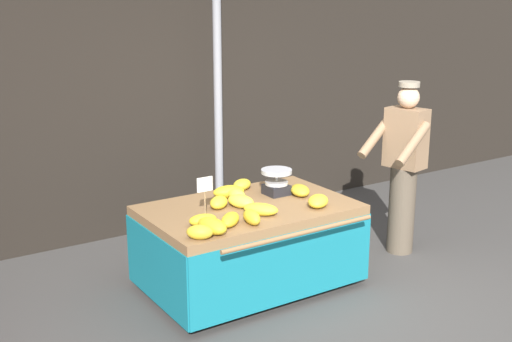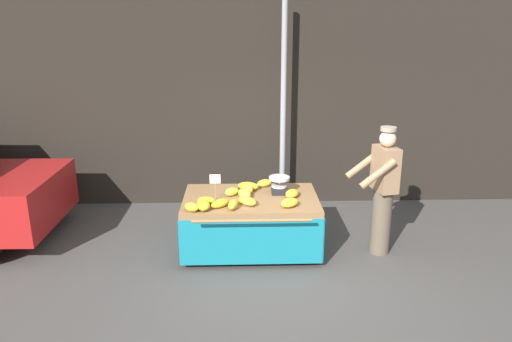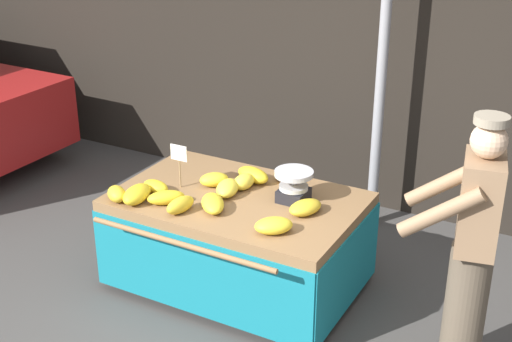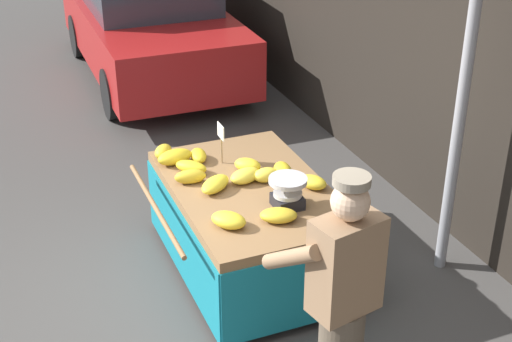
{
  "view_description": "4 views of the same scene",
  "coord_description": "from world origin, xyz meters",
  "px_view_note": "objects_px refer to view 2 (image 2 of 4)",
  "views": [
    {
      "loc": [
        -3.18,
        -3.62,
        2.5
      ],
      "look_at": [
        -0.16,
        1.01,
        1.01
      ],
      "focal_mm": 45.7,
      "sensor_mm": 36.0,
      "label": 1
    },
    {
      "loc": [
        -0.44,
        -5.15,
        2.98
      ],
      "look_at": [
        -0.25,
        0.91,
        1.11
      ],
      "focal_mm": 34.17,
      "sensor_mm": 36.0,
      "label": 2
    },
    {
      "loc": [
        2.04,
        -3.15,
        3.02
      ],
      "look_at": [
        -0.25,
        1.03,
        0.92
      ],
      "focal_mm": 49.86,
      "sensor_mm": 36.0,
      "label": 3
    },
    {
      "loc": [
        4.26,
        -0.95,
        3.45
      ],
      "look_at": [
        -0.23,
        0.89,
        0.93
      ],
      "focal_mm": 51.73,
      "sensor_mm": 36.0,
      "label": 4
    }
  ],
  "objects_px": {
    "banana_bunch_11": "(264,183)",
    "banana_bunch_4": "(247,201)",
    "banana_bunch_8": "(203,205)",
    "banana_bunch_0": "(248,189)",
    "banana_bunch_6": "(233,204)",
    "banana_cart": "(251,211)",
    "weighing_scale": "(279,185)",
    "banana_bunch_10": "(232,192)",
    "banana_bunch_5": "(248,186)",
    "price_sign": "(215,181)",
    "banana_bunch_7": "(245,194)",
    "banana_bunch_1": "(192,207)",
    "banana_bunch_9": "(206,200)",
    "banana_bunch_2": "(290,203)",
    "vendor_person": "(383,191)",
    "banana_bunch_12": "(292,193)",
    "street_pole": "(283,109)",
    "banana_bunch_3": "(220,203)"
  },
  "relations": [
    {
      "from": "banana_bunch_8",
      "to": "vendor_person",
      "type": "height_order",
      "value": "vendor_person"
    },
    {
      "from": "banana_bunch_11",
      "to": "banana_bunch_8",
      "type": "bearing_deg",
      "value": -133.13
    },
    {
      "from": "banana_bunch_2",
      "to": "banana_bunch_6",
      "type": "relative_size",
      "value": 1.05
    },
    {
      "from": "banana_bunch_8",
      "to": "banana_bunch_10",
      "type": "height_order",
      "value": "banana_bunch_8"
    },
    {
      "from": "banana_bunch_2",
      "to": "vendor_person",
      "type": "xyz_separation_m",
      "value": [
        1.23,
        0.22,
        0.07
      ]
    },
    {
      "from": "banana_bunch_3",
      "to": "banana_bunch_7",
      "type": "xyz_separation_m",
      "value": [
        0.31,
        0.34,
        0.01
      ]
    },
    {
      "from": "banana_bunch_9",
      "to": "vendor_person",
      "type": "bearing_deg",
      "value": 2.22
    },
    {
      "from": "banana_bunch_11",
      "to": "vendor_person",
      "type": "xyz_separation_m",
      "value": [
        1.51,
        -0.57,
        0.07
      ]
    },
    {
      "from": "banana_bunch_10",
      "to": "banana_bunch_4",
      "type": "bearing_deg",
      "value": -59.47
    },
    {
      "from": "banana_bunch_5",
      "to": "vendor_person",
      "type": "height_order",
      "value": "vendor_person"
    },
    {
      "from": "street_pole",
      "to": "banana_bunch_9",
      "type": "height_order",
      "value": "street_pole"
    },
    {
      "from": "banana_bunch_4",
      "to": "banana_bunch_5",
      "type": "relative_size",
      "value": 1.03
    },
    {
      "from": "banana_cart",
      "to": "banana_bunch_11",
      "type": "relative_size",
      "value": 8.09
    },
    {
      "from": "banana_bunch_1",
      "to": "banana_bunch_5",
      "type": "height_order",
      "value": "banana_bunch_5"
    },
    {
      "from": "banana_bunch_9",
      "to": "banana_bunch_0",
      "type": "bearing_deg",
      "value": 34.48
    },
    {
      "from": "banana_bunch_6",
      "to": "banana_cart",
      "type": "bearing_deg",
      "value": 60.4
    },
    {
      "from": "banana_bunch_7",
      "to": "banana_bunch_8",
      "type": "xyz_separation_m",
      "value": [
        -0.51,
        -0.41,
        0.0
      ]
    },
    {
      "from": "banana_cart",
      "to": "banana_bunch_6",
      "type": "distance_m",
      "value": 0.53
    },
    {
      "from": "banana_bunch_1",
      "to": "banana_bunch_9",
      "type": "bearing_deg",
      "value": 57.11
    },
    {
      "from": "price_sign",
      "to": "banana_bunch_12",
      "type": "relative_size",
      "value": 1.29
    },
    {
      "from": "street_pole",
      "to": "banana_bunch_8",
      "type": "relative_size",
      "value": 11.45
    },
    {
      "from": "banana_bunch_9",
      "to": "banana_bunch_12",
      "type": "height_order",
      "value": "banana_bunch_12"
    },
    {
      "from": "banana_bunch_0",
      "to": "banana_bunch_11",
      "type": "height_order",
      "value": "banana_bunch_0"
    },
    {
      "from": "banana_cart",
      "to": "price_sign",
      "type": "bearing_deg",
      "value": -172.33
    },
    {
      "from": "banana_bunch_4",
      "to": "banana_bunch_10",
      "type": "bearing_deg",
      "value": 120.53
    },
    {
      "from": "banana_bunch_0",
      "to": "banana_bunch_10",
      "type": "height_order",
      "value": "banana_bunch_0"
    },
    {
      "from": "banana_bunch_3",
      "to": "banana_bunch_9",
      "type": "bearing_deg",
      "value": 145.94
    },
    {
      "from": "banana_bunch_1",
      "to": "banana_bunch_2",
      "type": "bearing_deg",
      "value": 5.7
    },
    {
      "from": "vendor_person",
      "to": "banana_bunch_12",
      "type": "bearing_deg",
      "value": 173.58
    },
    {
      "from": "banana_bunch_0",
      "to": "banana_bunch_3",
      "type": "height_order",
      "value": "banana_bunch_0"
    },
    {
      "from": "weighing_scale",
      "to": "banana_bunch_10",
      "type": "distance_m",
      "value": 0.64
    },
    {
      "from": "banana_bunch_2",
      "to": "banana_bunch_7",
      "type": "relative_size",
      "value": 0.98
    },
    {
      "from": "street_pole",
      "to": "banana_bunch_5",
      "type": "height_order",
      "value": "street_pole"
    },
    {
      "from": "banana_bunch_11",
      "to": "banana_bunch_12",
      "type": "bearing_deg",
      "value": -51.85
    },
    {
      "from": "banana_bunch_8",
      "to": "vendor_person",
      "type": "distance_m",
      "value": 2.32
    },
    {
      "from": "banana_bunch_6",
      "to": "banana_bunch_10",
      "type": "relative_size",
      "value": 1.12
    },
    {
      "from": "banana_bunch_8",
      "to": "weighing_scale",
      "type": "bearing_deg",
      "value": 29.48
    },
    {
      "from": "weighing_scale",
      "to": "banana_bunch_12",
      "type": "relative_size",
      "value": 1.06
    },
    {
      "from": "banana_bunch_2",
      "to": "banana_cart",
      "type": "bearing_deg",
      "value": 143.83
    },
    {
      "from": "weighing_scale",
      "to": "banana_bunch_9",
      "type": "xyz_separation_m",
      "value": [
        -0.95,
        -0.36,
        -0.07
      ]
    },
    {
      "from": "street_pole",
      "to": "banana_bunch_12",
      "type": "bearing_deg",
      "value": -89.74
    },
    {
      "from": "weighing_scale",
      "to": "banana_bunch_12",
      "type": "xyz_separation_m",
      "value": [
        0.16,
        -0.14,
        -0.07
      ]
    },
    {
      "from": "banana_bunch_12",
      "to": "vendor_person",
      "type": "relative_size",
      "value": 0.15
    },
    {
      "from": "banana_bunch_11",
      "to": "banana_bunch_4",
      "type": "bearing_deg",
      "value": -109.84
    },
    {
      "from": "banana_bunch_2",
      "to": "banana_bunch_11",
      "type": "relative_size",
      "value": 1.16
    },
    {
      "from": "banana_cart",
      "to": "banana_bunch_1",
      "type": "bearing_deg",
      "value": -147.19
    },
    {
      "from": "price_sign",
      "to": "banana_cart",
      "type": "bearing_deg",
      "value": 7.67
    },
    {
      "from": "street_pole",
      "to": "banana_bunch_5",
      "type": "relative_size",
      "value": 11.73
    },
    {
      "from": "weighing_scale",
      "to": "banana_bunch_4",
      "type": "bearing_deg",
      "value": -137.33
    },
    {
      "from": "banana_bunch_3",
      "to": "banana_bunch_10",
      "type": "bearing_deg",
      "value": 71.75
    }
  ]
}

